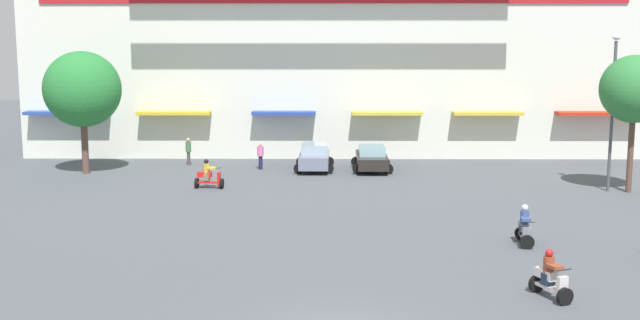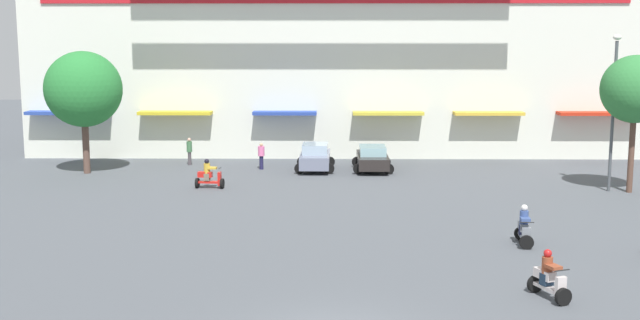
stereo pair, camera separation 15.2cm
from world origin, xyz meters
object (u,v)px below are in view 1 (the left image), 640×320
Objects in this scene: parked_car_0 at (314,157)px; scooter_rider_2 at (525,228)px; pedestrian_1 at (188,150)px; parked_car_1 at (372,158)px; plaza_tree_0 at (82,90)px; pedestrian_0 at (260,155)px; scooter_rider_3 at (209,176)px; scooter_rider_1 at (550,278)px; streetlamp_near at (613,102)px; plaza_tree_1 at (634,90)px.

parked_car_0 reaches higher than scooter_rider_2.
parked_car_1 is at bearing -9.22° from pedestrian_1.
plaza_tree_0 reaches higher than pedestrian_0.
scooter_rider_3 is at bearing -29.90° from plaza_tree_0.
scooter_rider_2 is 0.99× the size of scooter_rider_3.
parked_car_1 is at bearing 4.10° from plaza_tree_0.
pedestrian_0 is at bearing 177.35° from parked_car_1.
scooter_rider_2 is 17.30m from scooter_rider_3.
pedestrian_0 is 0.94× the size of pedestrian_1.
streetlamp_near is (7.54, 16.52, 3.88)m from scooter_rider_1.
scooter_rider_2 is (8.15, -16.47, -0.17)m from parked_car_0.
parked_car_0 is at bearing 116.33° from scooter_rider_2.
scooter_rider_1 is (4.05, -22.57, -0.12)m from parked_car_1.
plaza_tree_0 is 1.01× the size of plaza_tree_1.
parked_car_1 is 2.48× the size of pedestrian_1.
parked_car_1 is 11.14m from pedestrian_1.
scooter_rider_2 reaches higher than scooter_rider_1.
plaza_tree_1 is at bearing -17.94° from streetlamp_near.
parked_car_1 is 2.64× the size of pedestrian_0.
parked_car_0 is at bearing 5.34° from plaza_tree_0.
plaza_tree_1 is 4.47× the size of scooter_rider_3.
streetlamp_near is at bearing 65.46° from scooter_rider_1.
pedestrian_0 reaches higher than scooter_rider_3.
scooter_rider_1 is 21.23m from scooter_rider_3.
scooter_rider_1 is 6.19m from scooter_rider_2.
plaza_tree_0 is 29.85m from scooter_rider_1.
scooter_rider_1 is at bearing -117.55° from plaza_tree_1.
pedestrian_0 is (9.84, 1.47, -3.89)m from plaza_tree_0.
plaza_tree_1 is 4.45× the size of scooter_rider_1.
streetlamp_near reaches higher than plaza_tree_1.
pedestrian_0 is (-3.16, 0.26, 0.10)m from parked_car_0.
parked_car_1 is at bearing -2.65° from pedestrian_0.
pedestrian_0 is (-6.50, 0.30, 0.15)m from parked_car_1.
streetlamp_near is at bearing -19.13° from pedestrian_1.
plaza_tree_0 is 7.21m from pedestrian_1.
pedestrian_1 is 0.21× the size of streetlamp_near.
plaza_tree_1 is at bearing -26.90° from parked_car_1.
scooter_rider_2 is 12.99m from streetlamp_near.
plaza_tree_0 is at bearing 144.21° from scooter_rider_2.
parked_car_0 is at bearing -4.64° from pedestrian_0.
plaza_tree_1 is 18.85m from scooter_rider_1.
pedestrian_0 is at bearing 114.77° from scooter_rider_1.
plaza_tree_1 is 14.71m from parked_car_1.
parked_car_0 reaches higher than parked_car_1.
streetlamp_near is at bearing -9.91° from plaza_tree_0.
scooter_rider_2 is 0.19× the size of streetlamp_near.
scooter_rider_1 is at bearing -58.29° from pedestrian_1.
pedestrian_1 is (-2.32, 7.37, 0.32)m from scooter_rider_3.
plaza_tree_1 is at bearing 62.45° from scooter_rider_1.
parked_car_1 is at bearing 153.10° from plaza_tree_1.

